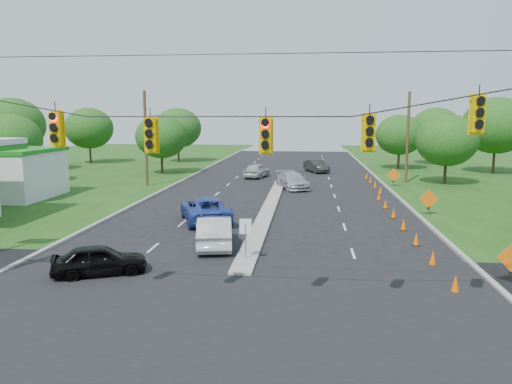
# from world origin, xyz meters

# --- Properties ---
(ground) EXTENTS (160.00, 160.00, 0.00)m
(ground) POSITION_xyz_m (0.00, 0.00, 0.00)
(ground) COLOR black
(ground) RESTS_ON ground
(cross_street) EXTENTS (160.00, 14.00, 0.02)m
(cross_street) POSITION_xyz_m (0.00, 0.00, 0.00)
(cross_street) COLOR black
(cross_street) RESTS_ON ground
(curb_left) EXTENTS (0.25, 110.00, 0.16)m
(curb_left) POSITION_xyz_m (-10.10, 30.00, 0.00)
(curb_left) COLOR gray
(curb_left) RESTS_ON ground
(curb_right) EXTENTS (0.25, 110.00, 0.16)m
(curb_right) POSITION_xyz_m (10.10, 30.00, 0.00)
(curb_right) COLOR gray
(curb_right) RESTS_ON ground
(median) EXTENTS (1.00, 34.00, 0.18)m
(median) POSITION_xyz_m (0.00, 21.00, 0.00)
(median) COLOR gray
(median) RESTS_ON ground
(median_sign) EXTENTS (0.55, 0.06, 2.05)m
(median_sign) POSITION_xyz_m (0.00, 6.00, 1.46)
(median_sign) COLOR gray
(median_sign) RESTS_ON ground
(signal_span) EXTENTS (25.60, 0.32, 9.00)m
(signal_span) POSITION_xyz_m (-0.05, -1.00, 4.97)
(signal_span) COLOR #422D1C
(signal_span) RESTS_ON ground
(utility_pole_far_left) EXTENTS (0.28, 0.28, 9.00)m
(utility_pole_far_left) POSITION_xyz_m (-12.50, 30.00, 4.50)
(utility_pole_far_left) COLOR #422D1C
(utility_pole_far_left) RESTS_ON ground
(utility_pole_far_right) EXTENTS (0.28, 0.28, 9.00)m
(utility_pole_far_right) POSITION_xyz_m (12.50, 35.00, 4.50)
(utility_pole_far_right) COLOR #422D1C
(utility_pole_far_right) RESTS_ON ground
(cone_0) EXTENTS (0.32, 0.32, 0.70)m
(cone_0) POSITION_xyz_m (8.37, 3.00, 0.35)
(cone_0) COLOR #FF5E00
(cone_0) RESTS_ON ground
(cone_1) EXTENTS (0.32, 0.32, 0.70)m
(cone_1) POSITION_xyz_m (8.37, 6.50, 0.35)
(cone_1) COLOR #FF5E00
(cone_1) RESTS_ON ground
(cone_2) EXTENTS (0.32, 0.32, 0.70)m
(cone_2) POSITION_xyz_m (8.37, 10.00, 0.35)
(cone_2) COLOR #FF5E00
(cone_2) RESTS_ON ground
(cone_3) EXTENTS (0.32, 0.32, 0.70)m
(cone_3) POSITION_xyz_m (8.37, 13.50, 0.35)
(cone_3) COLOR #FF5E00
(cone_3) RESTS_ON ground
(cone_4) EXTENTS (0.32, 0.32, 0.70)m
(cone_4) POSITION_xyz_m (8.37, 17.00, 0.35)
(cone_4) COLOR #FF5E00
(cone_4) RESTS_ON ground
(cone_5) EXTENTS (0.32, 0.32, 0.70)m
(cone_5) POSITION_xyz_m (8.37, 20.50, 0.35)
(cone_5) COLOR #FF5E00
(cone_5) RESTS_ON ground
(cone_6) EXTENTS (0.32, 0.32, 0.70)m
(cone_6) POSITION_xyz_m (8.37, 24.00, 0.35)
(cone_6) COLOR #FF5E00
(cone_6) RESTS_ON ground
(cone_7) EXTENTS (0.32, 0.32, 0.70)m
(cone_7) POSITION_xyz_m (8.97, 27.50, 0.35)
(cone_7) COLOR #FF5E00
(cone_7) RESTS_ON ground
(cone_8) EXTENTS (0.32, 0.32, 0.70)m
(cone_8) POSITION_xyz_m (8.97, 31.00, 0.35)
(cone_8) COLOR #FF5E00
(cone_8) RESTS_ON ground
(cone_9) EXTENTS (0.32, 0.32, 0.70)m
(cone_9) POSITION_xyz_m (8.97, 34.50, 0.35)
(cone_9) COLOR #FF5E00
(cone_9) RESTS_ON ground
(cone_10) EXTENTS (0.32, 0.32, 0.70)m
(cone_10) POSITION_xyz_m (8.97, 38.00, 0.35)
(cone_10) COLOR #FF5E00
(cone_10) RESTS_ON ground
(work_sign_1) EXTENTS (1.27, 0.58, 1.37)m
(work_sign_1) POSITION_xyz_m (10.80, 18.00, 1.09)
(work_sign_1) COLOR black
(work_sign_1) RESTS_ON ground
(work_sign_2) EXTENTS (1.27, 0.58, 1.37)m
(work_sign_2) POSITION_xyz_m (10.80, 32.00, 1.09)
(work_sign_2) COLOR black
(work_sign_2) RESTS_ON ground
(tree_2) EXTENTS (5.88, 5.88, 6.86)m
(tree_2) POSITION_xyz_m (-26.00, 30.00, 4.34)
(tree_2) COLOR black
(tree_2) RESTS_ON ground
(tree_3) EXTENTS (7.56, 7.56, 8.82)m
(tree_3) POSITION_xyz_m (-32.00, 40.00, 5.58)
(tree_3) COLOR black
(tree_3) RESTS_ON ground
(tree_4) EXTENTS (6.72, 6.72, 7.84)m
(tree_4) POSITION_xyz_m (-28.00, 52.00, 4.96)
(tree_4) COLOR black
(tree_4) RESTS_ON ground
(tree_5) EXTENTS (5.88, 5.88, 6.86)m
(tree_5) POSITION_xyz_m (-14.00, 40.00, 4.34)
(tree_5) COLOR black
(tree_5) RESTS_ON ground
(tree_6) EXTENTS (6.72, 6.72, 7.84)m
(tree_6) POSITION_xyz_m (-16.00, 55.00, 4.96)
(tree_6) COLOR black
(tree_6) RESTS_ON ground
(tree_9) EXTENTS (5.88, 5.88, 6.86)m
(tree_9) POSITION_xyz_m (16.00, 34.00, 4.34)
(tree_9) COLOR black
(tree_9) RESTS_ON ground
(tree_10) EXTENTS (7.56, 7.56, 8.82)m
(tree_10) POSITION_xyz_m (24.00, 44.00, 5.58)
(tree_10) COLOR black
(tree_10) RESTS_ON ground
(tree_11) EXTENTS (6.72, 6.72, 7.84)m
(tree_11) POSITION_xyz_m (20.00, 55.00, 4.96)
(tree_11) COLOR black
(tree_11) RESTS_ON ground
(tree_12) EXTENTS (5.88, 5.88, 6.86)m
(tree_12) POSITION_xyz_m (14.00, 48.00, 4.34)
(tree_12) COLOR black
(tree_12) RESTS_ON ground
(black_sedan) EXTENTS (4.16, 2.95, 1.31)m
(black_sedan) POSITION_xyz_m (-5.87, 3.61, 0.66)
(black_sedan) COLOR black
(black_sedan) RESTS_ON ground
(white_sedan) EXTENTS (2.53, 5.05, 1.59)m
(white_sedan) POSITION_xyz_m (-1.93, 8.62, 0.80)
(white_sedan) COLOR beige
(white_sedan) RESTS_ON ground
(blue_pickup) EXTENTS (4.51, 6.35, 1.61)m
(blue_pickup) POSITION_xyz_m (-3.68, 14.69, 0.80)
(blue_pickup) COLOR #2C43A0
(blue_pickup) RESTS_ON ground
(silver_car_far) EXTENTS (3.71, 5.62, 1.51)m
(silver_car_far) POSITION_xyz_m (1.34, 29.91, 0.76)
(silver_car_far) COLOR #A4A0AF
(silver_car_far) RESTS_ON ground
(silver_car_oncoming) EXTENTS (2.81, 4.90, 1.57)m
(silver_car_oncoming) POSITION_xyz_m (-2.81, 37.95, 0.78)
(silver_car_oncoming) COLOR #B6B6B9
(silver_car_oncoming) RESTS_ON ground
(dark_car_receding) EXTENTS (3.23, 4.88, 1.52)m
(dark_car_receding) POSITION_xyz_m (3.70, 43.95, 0.76)
(dark_car_receding) COLOR black
(dark_car_receding) RESTS_ON ground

